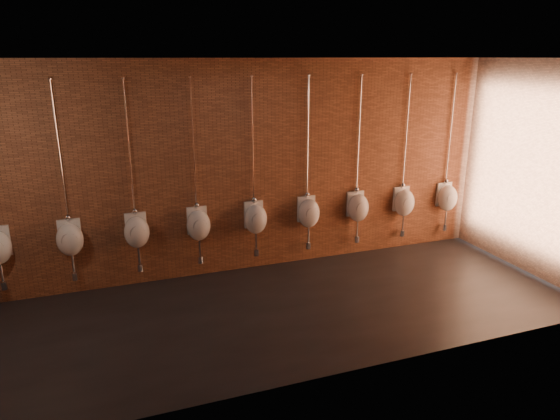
{
  "coord_description": "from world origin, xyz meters",
  "views": [
    {
      "loc": [
        -1.8,
        -5.56,
        3.22
      ],
      "look_at": [
        0.51,
        0.9,
        1.1
      ],
      "focal_mm": 32.0,
      "sensor_mm": 36.0,
      "label": 1
    }
  ],
  "objects_px": {
    "urinal_4": "(256,218)",
    "urinal_6": "(358,207)",
    "urinal_3": "(198,224)",
    "urinal_8": "(447,197)",
    "urinal_1": "(70,238)",
    "urinal_5": "(309,212)",
    "urinal_7": "(404,202)",
    "urinal_2": "(137,231)"
  },
  "relations": [
    {
      "from": "urinal_8",
      "to": "urinal_3",
      "type": "bearing_deg",
      "value": 180.0
    },
    {
      "from": "urinal_1",
      "to": "urinal_3",
      "type": "height_order",
      "value": "same"
    },
    {
      "from": "urinal_6",
      "to": "urinal_8",
      "type": "distance_m",
      "value": 1.76
    },
    {
      "from": "urinal_5",
      "to": "urinal_2",
      "type": "bearing_deg",
      "value": 180.0
    },
    {
      "from": "urinal_7",
      "to": "urinal_8",
      "type": "bearing_deg",
      "value": 0.0
    },
    {
      "from": "urinal_5",
      "to": "urinal_1",
      "type": "bearing_deg",
      "value": 180.0
    },
    {
      "from": "urinal_3",
      "to": "urinal_8",
      "type": "xyz_separation_m",
      "value": [
        4.39,
        0.0,
        0.0
      ]
    },
    {
      "from": "urinal_6",
      "to": "urinal_5",
      "type": "bearing_deg",
      "value": 180.0
    },
    {
      "from": "urinal_4",
      "to": "urinal_8",
      "type": "relative_size",
      "value": 1.0
    },
    {
      "from": "urinal_4",
      "to": "urinal_1",
      "type": "bearing_deg",
      "value": 180.0
    },
    {
      "from": "urinal_1",
      "to": "urinal_2",
      "type": "xyz_separation_m",
      "value": [
        0.88,
        0.0,
        0.0
      ]
    },
    {
      "from": "urinal_2",
      "to": "urinal_6",
      "type": "relative_size",
      "value": 1.0
    },
    {
      "from": "urinal_1",
      "to": "urinal_2",
      "type": "distance_m",
      "value": 0.88
    },
    {
      "from": "urinal_5",
      "to": "urinal_8",
      "type": "relative_size",
      "value": 1.0
    },
    {
      "from": "urinal_7",
      "to": "urinal_3",
      "type": "bearing_deg",
      "value": 180.0
    },
    {
      "from": "urinal_1",
      "to": "urinal_8",
      "type": "height_order",
      "value": "same"
    },
    {
      "from": "urinal_1",
      "to": "urinal_3",
      "type": "xyz_separation_m",
      "value": [
        1.76,
        0.0,
        0.0
      ]
    },
    {
      "from": "urinal_6",
      "to": "urinal_7",
      "type": "bearing_deg",
      "value": 0.0
    },
    {
      "from": "urinal_2",
      "to": "urinal_5",
      "type": "xyz_separation_m",
      "value": [
        2.64,
        0.0,
        0.0
      ]
    },
    {
      "from": "urinal_7",
      "to": "urinal_6",
      "type": "bearing_deg",
      "value": 180.0
    },
    {
      "from": "urinal_3",
      "to": "urinal_8",
      "type": "height_order",
      "value": "same"
    },
    {
      "from": "urinal_6",
      "to": "urinal_7",
      "type": "height_order",
      "value": "same"
    },
    {
      "from": "urinal_4",
      "to": "urinal_8",
      "type": "bearing_deg",
      "value": 0.0
    },
    {
      "from": "urinal_3",
      "to": "urinal_4",
      "type": "distance_m",
      "value": 0.88
    },
    {
      "from": "urinal_3",
      "to": "urinal_7",
      "type": "xyz_separation_m",
      "value": [
        3.51,
        0.0,
        0.0
      ]
    },
    {
      "from": "urinal_3",
      "to": "urinal_4",
      "type": "height_order",
      "value": "same"
    },
    {
      "from": "urinal_1",
      "to": "urinal_5",
      "type": "relative_size",
      "value": 1.0
    },
    {
      "from": "urinal_5",
      "to": "urinal_7",
      "type": "bearing_deg",
      "value": 0.0
    },
    {
      "from": "urinal_2",
      "to": "urinal_5",
      "type": "bearing_deg",
      "value": 0.0
    },
    {
      "from": "urinal_6",
      "to": "urinal_7",
      "type": "xyz_separation_m",
      "value": [
        0.88,
        0.0,
        0.0
      ]
    },
    {
      "from": "urinal_2",
      "to": "urinal_1",
      "type": "bearing_deg",
      "value": 180.0
    },
    {
      "from": "urinal_2",
      "to": "urinal_3",
      "type": "bearing_deg",
      "value": 0.0
    },
    {
      "from": "urinal_4",
      "to": "urinal_5",
      "type": "bearing_deg",
      "value": 0.0
    },
    {
      "from": "urinal_3",
      "to": "urinal_7",
      "type": "bearing_deg",
      "value": 0.0
    },
    {
      "from": "urinal_4",
      "to": "urinal_7",
      "type": "xyz_separation_m",
      "value": [
        2.64,
        0.0,
        0.0
      ]
    },
    {
      "from": "urinal_5",
      "to": "urinal_6",
      "type": "distance_m",
      "value": 0.88
    },
    {
      "from": "urinal_6",
      "to": "urinal_3",
      "type": "bearing_deg",
      "value": 180.0
    },
    {
      "from": "urinal_2",
      "to": "urinal_4",
      "type": "distance_m",
      "value": 1.76
    },
    {
      "from": "urinal_2",
      "to": "urinal_7",
      "type": "distance_m",
      "value": 4.39
    },
    {
      "from": "urinal_4",
      "to": "urinal_6",
      "type": "relative_size",
      "value": 1.0
    },
    {
      "from": "urinal_5",
      "to": "urinal_3",
      "type": "bearing_deg",
      "value": 180.0
    },
    {
      "from": "urinal_4",
      "to": "urinal_6",
      "type": "xyz_separation_m",
      "value": [
        1.76,
        0.0,
        0.0
      ]
    }
  ]
}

